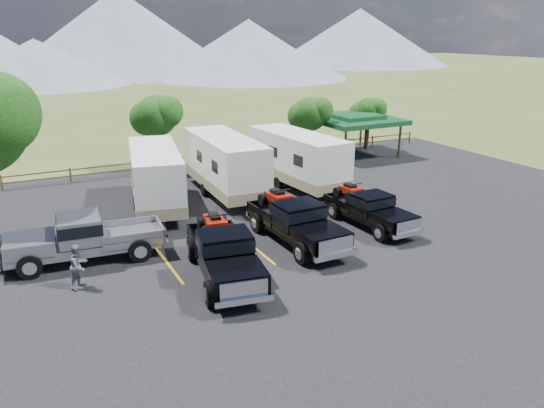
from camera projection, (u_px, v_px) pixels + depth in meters
name	position (u px, v px, depth m)	size (l,w,h in m)	color
ground	(332.00, 268.00, 22.02)	(320.00, 320.00, 0.00)	#415323
asphalt_lot	(296.00, 243.00, 24.56)	(44.00, 34.00, 0.04)	black
stall_lines	(286.00, 235.00, 25.40)	(12.12, 5.50, 0.01)	gold
tree_ne_a	(310.00, 114.00, 39.20)	(3.11, 2.92, 4.76)	#302312
tree_ne_b	(368.00, 112.00, 42.73)	(2.77, 2.59, 4.27)	#302312
tree_north	(156.00, 116.00, 36.07)	(3.46, 3.24, 5.25)	#302312
rail_fence	(216.00, 158.00, 38.37)	(36.12, 0.12, 1.00)	brown
pavilion	(355.00, 119.00, 41.13)	(6.20, 6.20, 3.22)	brown
mountain_range	(12.00, 38.00, 106.13)	(209.00, 71.00, 20.00)	slate
rig_left	(224.00, 252.00, 20.90)	(3.13, 6.75, 2.17)	black
rig_center	(295.00, 220.00, 24.31)	(2.42, 6.58, 2.18)	black
rig_right	(369.00, 208.00, 26.40)	(2.24, 5.78, 1.90)	black
trailer_left	(156.00, 178.00, 28.72)	(3.91, 9.61, 3.33)	white
trailer_center	(225.00, 165.00, 31.04)	(2.92, 10.07, 3.49)	white
trailer_right	(297.00, 159.00, 32.63)	(3.12, 9.79, 3.39)	white
pickup_silver	(85.00, 237.00, 22.36)	(6.84, 2.78, 2.01)	gray
person_a	(215.00, 259.00, 20.73)	(0.60, 0.39, 1.65)	silver
person_b	(79.00, 266.00, 20.04)	(0.85, 0.66, 1.75)	slate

